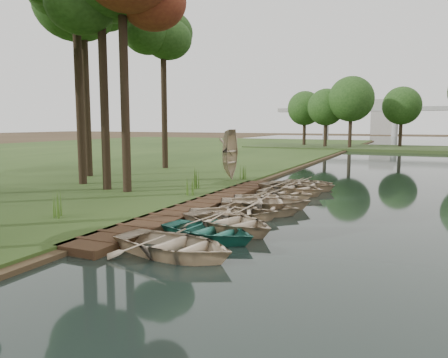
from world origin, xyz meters
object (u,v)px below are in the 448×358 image
at_px(rowboat_0, 174,242).
at_px(boardwalk, 201,206).
at_px(rowboat_1, 209,229).
at_px(stored_rowboat, 231,175).
at_px(rowboat_2, 229,220).

bearing_deg(rowboat_0, boardwalk, 29.33).
distance_m(rowboat_1, stored_rowboat, 13.45).
height_order(rowboat_1, stored_rowboat, stored_rowboat).
bearing_deg(rowboat_1, stored_rowboat, 31.47).
distance_m(boardwalk, rowboat_2, 4.40).
height_order(boardwalk, rowboat_2, rowboat_2).
bearing_deg(rowboat_1, rowboat_2, 6.12).
relative_size(rowboat_0, rowboat_1, 1.14).
height_order(rowboat_1, rowboat_2, rowboat_2).
height_order(boardwalk, rowboat_1, rowboat_1).
distance_m(boardwalk, stored_rowboat, 8.15).
height_order(boardwalk, stored_rowboat, stored_rowboat).
bearing_deg(rowboat_1, boardwalk, 40.94).
bearing_deg(boardwalk, rowboat_2, -50.12).
bearing_deg(stored_rowboat, rowboat_0, -158.31).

